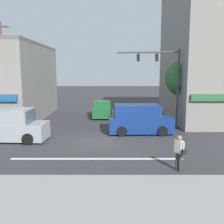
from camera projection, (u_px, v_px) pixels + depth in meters
name	position (u px, v px, depth m)	size (l,w,h in m)	color
ground_plane	(98.00, 141.00, 17.11)	(120.00, 120.00, 0.00)	#333335
lane_marking_stripe	(95.00, 159.00, 13.65)	(9.00, 0.24, 0.01)	silver
sidewalk_curb	(87.00, 207.00, 8.70)	(40.00, 5.00, 0.16)	gray
street_tree	(182.00, 78.00, 21.80)	(3.12, 3.12, 5.49)	#4C3823
utility_pole_near_left	(1.00, 73.00, 21.71)	(1.40, 0.22, 8.46)	brown
traffic_light_mast	(164.00, 75.00, 20.53)	(4.86, 0.71, 6.20)	#47474C
van_waiting_far	(8.00, 126.00, 17.05)	(4.72, 2.28, 2.11)	#999EA3
sedan_crossing_center	(101.00, 110.00, 25.96)	(1.92, 4.12, 1.58)	#1E6033
van_crossing_rightbound	(138.00, 120.00, 19.08)	(4.66, 2.17, 2.11)	navy
pedestrian_foreground_with_bag	(178.00, 151.00, 11.89)	(0.50, 0.65, 1.67)	#333338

